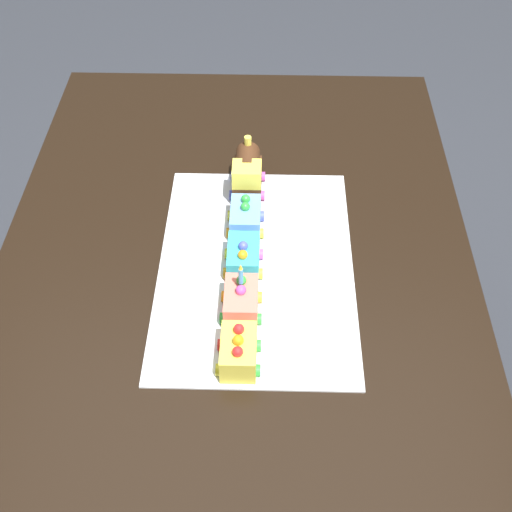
% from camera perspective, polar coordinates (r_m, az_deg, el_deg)
% --- Properties ---
extents(ground_plane, '(8.00, 8.00, 0.00)m').
position_cam_1_polar(ground_plane, '(2.06, -1.23, -14.17)').
color(ground_plane, '#2D3038').
extents(dining_table, '(1.40, 1.00, 0.74)m').
position_cam_1_polar(dining_table, '(1.54, -1.59, -2.26)').
color(dining_table, black).
rests_on(dining_table, ground).
extents(cake_board, '(0.60, 0.40, 0.00)m').
position_cam_1_polar(cake_board, '(1.43, -0.00, -0.90)').
color(cake_board, silver).
rests_on(cake_board, dining_table).
extents(cake_locomotive, '(0.14, 0.08, 0.12)m').
position_cam_1_polar(cake_locomotive, '(1.57, -0.72, 6.81)').
color(cake_locomotive, '#472816').
rests_on(cake_locomotive, cake_board).
extents(cake_car_hopper_sky_blue, '(0.10, 0.08, 0.07)m').
position_cam_1_polar(cake_car_hopper_sky_blue, '(1.49, -0.87, 3.15)').
color(cake_car_hopper_sky_blue, '#669EEA').
rests_on(cake_car_hopper_sky_blue, cake_board).
extents(cake_car_gondola_turquoise, '(0.10, 0.08, 0.07)m').
position_cam_1_polar(cake_car_gondola_turquoise, '(1.40, -1.04, -0.14)').
color(cake_car_gondola_turquoise, '#38B7C6').
rests_on(cake_car_gondola_turquoise, cake_board).
extents(cake_car_flatbed_coral, '(0.10, 0.08, 0.07)m').
position_cam_1_polar(cake_car_flatbed_coral, '(1.32, -1.23, -3.77)').
color(cake_car_flatbed_coral, '#F27260').
rests_on(cake_car_flatbed_coral, cake_board).
extents(cake_car_caboose_lemon, '(0.10, 0.08, 0.07)m').
position_cam_1_polar(cake_car_caboose_lemon, '(1.25, -1.45, -7.88)').
color(cake_car_caboose_lemon, '#F4E04C').
rests_on(cake_car_caboose_lemon, cake_board).
extents(birthday_candle, '(0.01, 0.01, 0.05)m').
position_cam_1_polar(birthday_candle, '(1.28, -1.26, -1.50)').
color(birthday_candle, '#4CA5E5').
rests_on(birthday_candle, cake_car_flatbed_coral).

